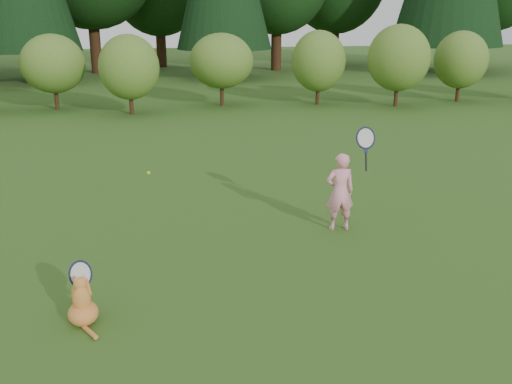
{
  "coord_description": "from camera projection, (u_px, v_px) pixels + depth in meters",
  "views": [
    {
      "loc": [
        -1.29,
        -7.11,
        3.24
      ],
      "look_at": [
        0.2,
        0.8,
        0.7
      ],
      "focal_mm": 40.0,
      "sensor_mm": 36.0,
      "label": 1
    }
  ],
  "objects": [
    {
      "name": "ground",
      "position": [
        253.0,
        258.0,
        7.86
      ],
      "size": [
        100.0,
        100.0,
        0.0
      ],
      "primitive_type": "plane",
      "color": "#224F16",
      "rests_on": "ground"
    },
    {
      "name": "shrub_row",
      "position": [
        185.0,
        69.0,
        19.62
      ],
      "size": [
        28.0,
        3.0,
        2.8
      ],
      "primitive_type": null,
      "color": "#456E22",
      "rests_on": "ground"
    },
    {
      "name": "tennis_ball",
      "position": [
        149.0,
        173.0,
        9.13
      ],
      "size": [
        0.06,
        0.06,
        0.06
      ],
      "color": "#C2D819",
      "rests_on": "ground"
    },
    {
      "name": "child",
      "position": [
        341.0,
        190.0,
        8.74
      ],
      "size": [
        0.69,
        0.45,
        1.82
      ],
      "rotation": [
        0.0,
        0.0,
        3.1
      ],
      "color": "pink",
      "rests_on": "ground"
    },
    {
      "name": "cat",
      "position": [
        82.0,
        298.0,
        6.16
      ],
      "size": [
        0.41,
        0.79,
        0.75
      ],
      "rotation": [
        0.0,
        0.0,
        0.08
      ],
      "color": "orange",
      "rests_on": "ground"
    }
  ]
}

